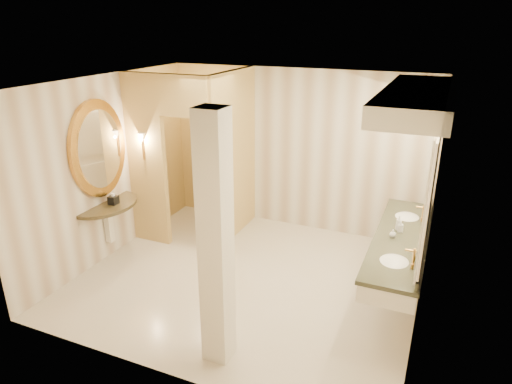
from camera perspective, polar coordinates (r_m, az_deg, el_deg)
floor at (r=6.53m, az=-1.06°, el=-10.78°), size 4.50×4.50×0.00m
ceiling at (r=5.60m, az=-1.25°, el=13.44°), size 4.50×4.50×0.00m
wall_back at (r=7.71m, az=4.99°, el=5.18°), size 4.50×0.02×2.70m
wall_front at (r=4.35m, az=-12.14°, el=-8.11°), size 4.50×0.02×2.70m
wall_left at (r=7.11m, az=-17.94°, el=2.87°), size 0.02×4.00×2.70m
wall_right at (r=5.47m, az=20.92°, el=-2.87°), size 0.02×4.00×2.70m
toilet_closet at (r=7.22m, az=-6.15°, el=4.36°), size 1.50×1.55×2.70m
wall_sconce at (r=7.13m, az=-14.05°, el=6.51°), size 0.14×0.14×0.42m
vanity at (r=5.72m, az=18.81°, el=1.44°), size 0.75×2.67×2.09m
console_shelf at (r=6.94m, az=-18.82°, el=2.32°), size 1.08×1.08×1.99m
pillar at (r=4.54m, az=-5.05°, el=-6.42°), size 0.28×0.28×2.70m
tissue_box at (r=7.00m, az=-17.40°, el=-0.96°), size 0.12×0.12×0.12m
toilet at (r=8.28m, az=-4.19°, el=-1.05°), size 0.56×0.75×0.68m
soap_bottle_a at (r=6.11m, az=17.61°, el=-4.09°), size 0.08×0.08×0.15m
soap_bottle_b at (r=5.93m, az=16.73°, el=-4.98°), size 0.09×0.09×0.10m
soap_bottle_c at (r=6.13m, az=17.43°, el=-3.70°), size 0.10×0.10×0.20m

